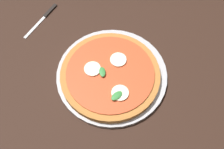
# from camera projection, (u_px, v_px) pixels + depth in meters

# --- Properties ---
(ground_plane) EXTENTS (6.00, 6.00, 0.00)m
(ground_plane) POSITION_uv_depth(u_px,v_px,m) (107.00, 144.00, 1.41)
(ground_plane) COLOR #2D2B28
(dining_table) EXTENTS (1.13, 1.13, 0.73)m
(dining_table) POSITION_uv_depth(u_px,v_px,m) (104.00, 93.00, 0.86)
(dining_table) COLOR black
(dining_table) RESTS_ON ground_plane
(serving_tray) EXTENTS (0.31, 0.31, 0.01)m
(serving_tray) POSITION_uv_depth(u_px,v_px,m) (112.00, 75.00, 0.77)
(serving_tray) COLOR #B2B2B7
(serving_tray) RESTS_ON dining_table
(pizza) EXTENTS (0.28, 0.28, 0.03)m
(pizza) POSITION_uv_depth(u_px,v_px,m) (110.00, 75.00, 0.75)
(pizza) COLOR #B27033
(pizza) RESTS_ON serving_tray
(knife) EXTENTS (0.11, 0.13, 0.01)m
(knife) POSITION_uv_depth(u_px,v_px,m) (45.00, 16.00, 0.88)
(knife) COLOR black
(knife) RESTS_ON dining_table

